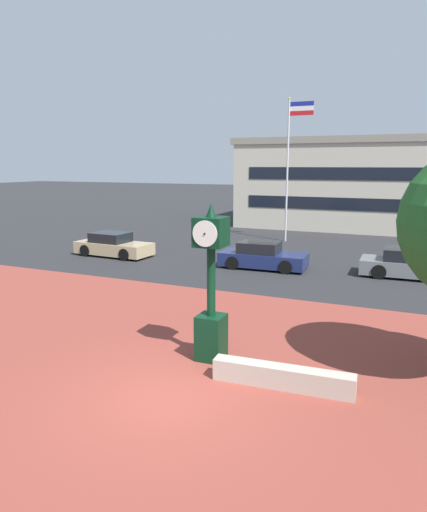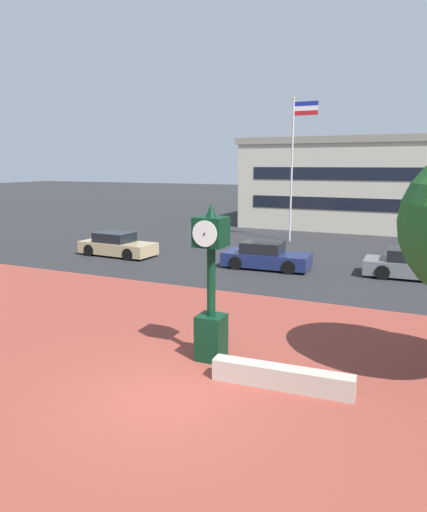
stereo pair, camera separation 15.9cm
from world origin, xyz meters
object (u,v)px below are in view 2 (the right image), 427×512
Objects in this scene: car_street_distant at (117,245)px; car_street_far at (416,265)px; flagpole_primary at (294,160)px; car_street_near at (266,257)px; street_clock at (211,290)px; civic_building at (421,184)px.

car_street_far is at bearing 97.40° from car_street_distant.
car_street_distant is 0.48× the size of flagpole_primary.
car_street_far is 15.15m from car_street_distant.
car_street_distant is at bearing -90.02° from car_street_near.
car_street_distant is (-8.45, -0.35, 0.00)m from car_street_near.
street_clock reaches higher than car_street_far.
flagpole_primary is 0.34× the size of civic_building.
street_clock is at bearing -22.66° from car_street_far.
street_clock is 0.93× the size of car_street_distant.
car_street_distant is 24.25m from civic_building.
civic_building reaches higher than street_clock.
street_clock is 12.59m from car_street_far.
car_street_distant is at bearing -127.63° from civic_building.
car_street_distant is at bearing -130.44° from flagpole_primary.
car_street_near is 19.94m from civic_building.
street_clock is at bearing -80.59° from flagpole_primary.
car_street_far is 18.10m from civic_building.
flagpole_primary is (-1.01, 8.38, 4.65)m from car_street_near.
car_street_distant is at bearing 134.32° from street_clock.
car_street_far is at bearing -44.49° from flagpole_primary.
civic_building reaches higher than car_street_far.
car_street_near is at bearing -83.12° from flagpole_primary.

